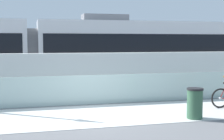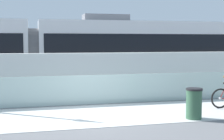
% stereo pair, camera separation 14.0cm
% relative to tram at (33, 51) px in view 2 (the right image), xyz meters
% --- Properties ---
extents(ground_plane, '(200.00, 200.00, 0.00)m').
position_rel_tram_xyz_m(ground_plane, '(1.96, -6.85, -1.89)').
color(ground_plane, slate).
extents(bike_path_deck, '(32.00, 3.20, 0.01)m').
position_rel_tram_xyz_m(bike_path_deck, '(1.96, -6.85, -1.89)').
color(bike_path_deck, silver).
rests_on(bike_path_deck, ground).
extents(glass_parapet, '(32.00, 0.05, 1.11)m').
position_rel_tram_xyz_m(glass_parapet, '(1.96, -5.00, -1.34)').
color(glass_parapet, '#ADC6C1').
rests_on(glass_parapet, ground).
extents(concrete_barrier_wall, '(32.00, 0.36, 1.90)m').
position_rel_tram_xyz_m(concrete_barrier_wall, '(1.96, -3.20, -0.94)').
color(concrete_barrier_wall, silver).
rests_on(concrete_barrier_wall, ground).
extents(tram_rail_near, '(32.00, 0.08, 0.01)m').
position_rel_tram_xyz_m(tram_rail_near, '(1.96, -0.72, -1.89)').
color(tram_rail_near, '#595654').
rests_on(tram_rail_near, ground).
extents(tram_rail_far, '(32.00, 0.08, 0.01)m').
position_rel_tram_xyz_m(tram_rail_far, '(1.96, 0.72, -1.89)').
color(tram_rail_far, '#595654').
rests_on(tram_rail_far, ground).
extents(tram, '(22.56, 2.54, 3.81)m').
position_rel_tram_xyz_m(tram, '(0.00, 0.00, 0.00)').
color(tram, silver).
rests_on(tram, ground).
extents(trash_bin, '(0.51, 0.51, 0.96)m').
position_rel_tram_xyz_m(trash_bin, '(4.76, -8.10, -1.41)').
color(trash_bin, '#33593F').
rests_on(trash_bin, ground).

